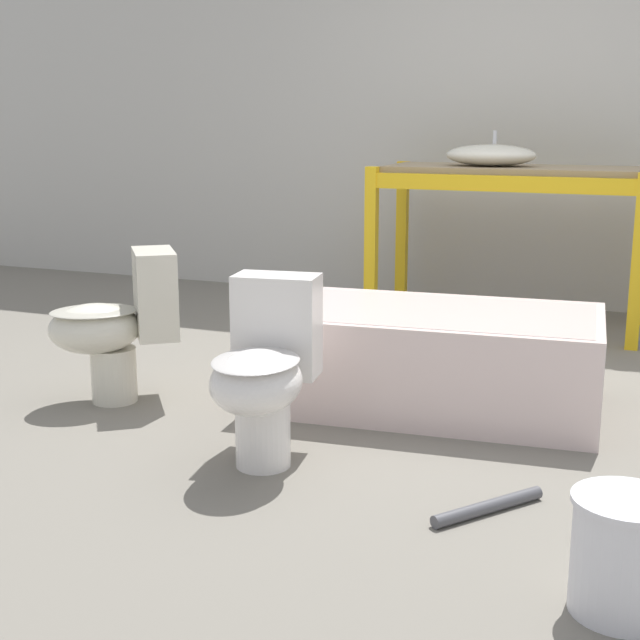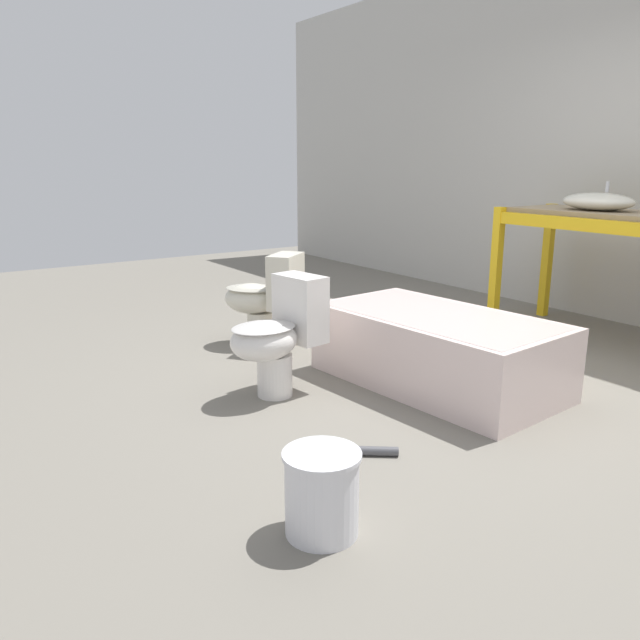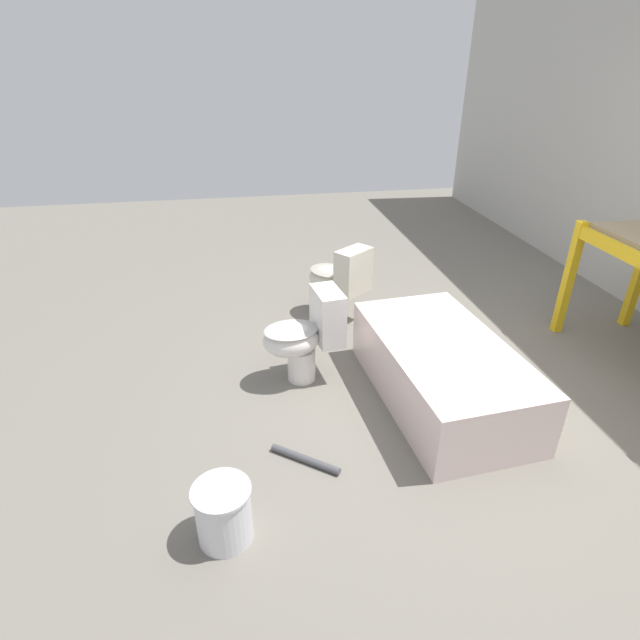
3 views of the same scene
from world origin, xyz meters
name	(u,v)px [view 1 (image 1 of 3)]	position (x,y,z in m)	size (l,w,h in m)	color
ground_plane	(460,390)	(0.00, 0.00, 0.00)	(12.00, 12.00, 0.00)	slate
warehouse_wall_rear	(541,67)	(0.00, 2.14, 1.60)	(10.80, 0.08, 3.20)	beige
shelving_rack	(510,194)	(-0.04, 1.44, 0.82)	(1.62, 0.74, 0.99)	yellow
sink_basin	(491,155)	(-0.16, 1.40, 1.05)	(0.54, 0.37, 0.21)	silver
bathtub_main	(430,351)	(-0.08, -0.29, 0.26)	(1.54, 0.91, 0.44)	silver
toilet_near	(118,323)	(-1.42, -0.74, 0.37)	(0.65, 0.60, 0.69)	silver
toilet_far	(264,370)	(-0.48, -1.18, 0.37)	(0.40, 0.61, 0.69)	white
bucket_white	(624,553)	(0.84, -1.78, 0.17)	(0.29, 0.29, 0.32)	silver
loose_pipe	(488,507)	(0.39, -1.31, 0.02)	(0.31, 0.39, 0.04)	#4C4C51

